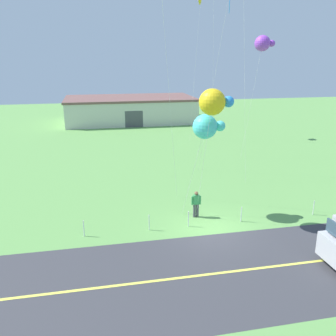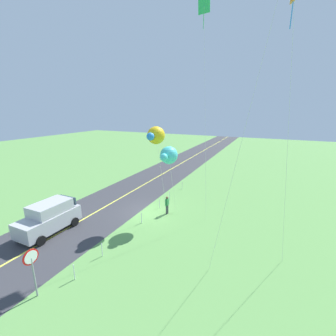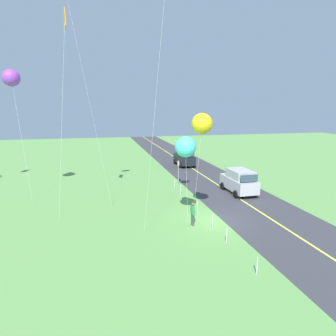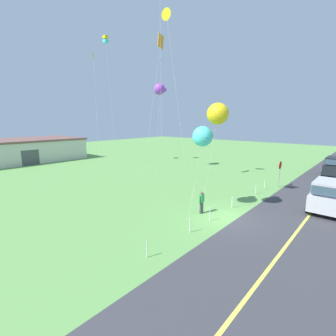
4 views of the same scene
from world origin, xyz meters
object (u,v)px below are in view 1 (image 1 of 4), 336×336
kite_orange_near (263,43)px  kite_red_low (213,102)px  kite_yellow_high (200,0)px  kite_pink_drift (206,127)px  person_adult_near (196,203)px  warehouse_distant (130,109)px

kite_orange_near → kite_red_low: bearing=-123.9°
kite_yellow_high → kite_pink_drift: size_ratio=2.59×
kite_yellow_high → kite_orange_near: 10.89m
kite_red_low → kite_orange_near: bearing=56.1°
person_adult_near → kite_yellow_high: bearing=-79.9°
kite_red_low → kite_orange_near: 16.48m
kite_yellow_high → kite_orange_near: bearing=-71.3°
kite_red_low → kite_pink_drift: (-0.00, 1.11, -1.50)m
warehouse_distant → person_adult_near: bearing=-89.5°
warehouse_distant → kite_pink_drift: bearing=-88.4°
kite_red_low → kite_pink_drift: size_ratio=1.25×
kite_pink_drift → warehouse_distant: kite_pink_drift is taller
kite_yellow_high → kite_red_low: bearing=-104.4°
warehouse_distant → kite_orange_near: bearing=-65.1°
kite_red_low → warehouse_distant: (-0.92, 34.75, -5.06)m
kite_yellow_high → kite_pink_drift: kite_yellow_high is taller
person_adult_near → kite_orange_near: bearing=-100.7°
kite_red_low → warehouse_distant: size_ratio=0.41×
kite_yellow_high → warehouse_distant: bearing=119.3°
person_adult_near → kite_red_low: size_ratio=0.21×
person_adult_near → kite_pink_drift: bearing=-119.1°
kite_yellow_high → warehouse_distant: kite_yellow_high is taller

